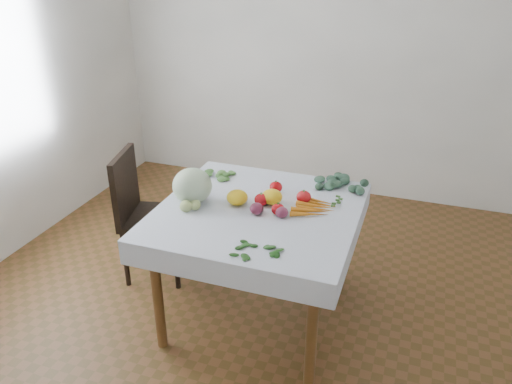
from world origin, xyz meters
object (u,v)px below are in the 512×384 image
table (258,225)px  chair (142,207)px  cabbage (192,186)px  heirloom_back (272,197)px  carrot_bunch (315,207)px

table → chair: chair is taller
chair → cabbage: size_ratio=3.93×
table → chair: (-0.90, 0.19, -0.14)m
table → cabbage: cabbage is taller
chair → heirloom_back: (0.95, -0.10, 0.28)m
table → cabbage: (-0.39, -0.04, 0.21)m
table → carrot_bunch: carrot_bunch is taller
cabbage → heirloom_back: (0.44, 0.13, -0.06)m
chair → carrot_bunch: 1.24m
table → cabbage: size_ratio=4.35×
cabbage → carrot_bunch: 0.72m
chair → carrot_bunch: size_ratio=3.57×
heirloom_back → carrot_bunch: heirloom_back is taller
cabbage → carrot_bunch: (0.70, 0.14, -0.09)m
chair → table: bearing=-12.0°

